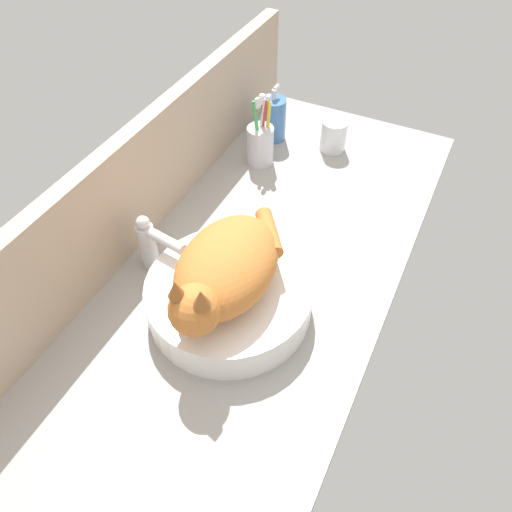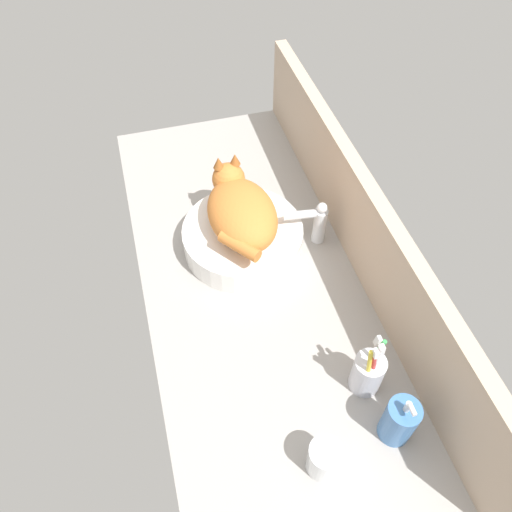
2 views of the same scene
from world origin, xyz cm
name	(u,v)px [view 2 (image 2 of 2)]	position (x,y,z in cm)	size (l,w,h in cm)	color
ground_plane	(256,280)	(0.00, 0.00, -2.00)	(136.26, 57.68, 4.00)	#9E9993
backsplash_panel	(361,222)	(0.00, 27.04, 12.57)	(136.26, 3.60, 25.14)	tan
sink_basin	(243,238)	(-10.40, -0.68, 3.58)	(31.68, 31.68, 7.15)	white
cat	(240,210)	(-11.76, -0.82, 12.91)	(32.41, 18.10, 14.00)	#CC7533
faucet	(316,221)	(-7.58, 18.53, 7.30)	(4.34, 11.85, 13.60)	silver
soap_dispenser	(399,421)	(46.65, 16.47, 5.90)	(6.67, 6.67, 14.92)	#3F72B2
toothbrush_cup	(368,372)	(35.26, 14.79, 5.69)	(6.77, 6.77, 18.68)	silver
water_glass	(322,460)	(49.00, -0.47, 3.72)	(6.74, 6.74, 8.34)	white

